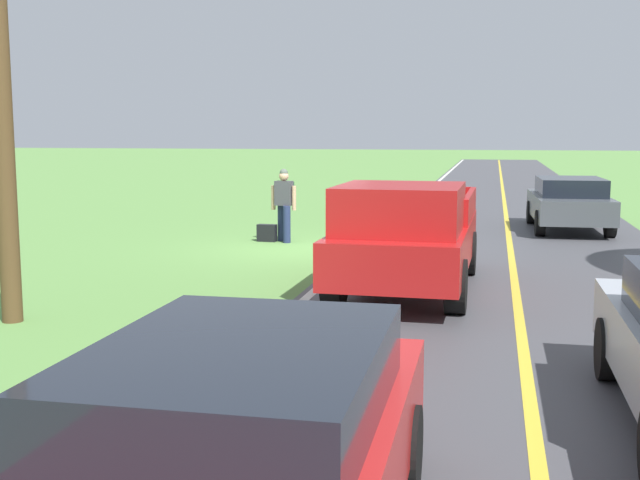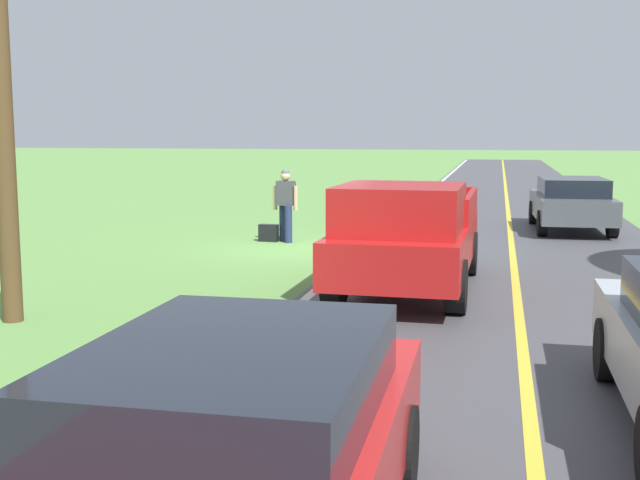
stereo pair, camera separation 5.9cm
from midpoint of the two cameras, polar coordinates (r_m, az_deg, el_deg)
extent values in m
plane|color=#609347|center=(18.08, -0.56, -0.61)|extent=(200.00, 200.00, 0.00)
cube|color=#47474C|center=(17.62, 13.64, -1.05)|extent=(6.89, 120.00, 0.00)
cube|color=silver|center=(17.85, 3.11, -0.72)|extent=(0.16, 117.60, 0.00)
cube|color=gold|center=(17.62, 13.64, -1.04)|extent=(0.14, 117.60, 0.00)
cylinder|color=navy|center=(18.99, -2.17, 1.12)|extent=(0.18, 0.18, 0.88)
cylinder|color=navy|center=(19.29, -2.55, 1.22)|extent=(0.18, 0.18, 0.88)
cube|color=#3F3F47|center=(19.07, -2.38, 3.35)|extent=(0.42, 0.29, 0.58)
sphere|color=tan|center=(19.04, -2.38, 4.57)|extent=(0.23, 0.23, 0.23)
sphere|color=#4C564C|center=(19.04, -2.39, 4.79)|extent=(0.20, 0.20, 0.20)
cube|color=#234C2D|center=(19.25, -2.18, 3.48)|extent=(0.34, 0.23, 0.44)
cylinder|color=tan|center=(18.97, -1.66, 3.00)|extent=(0.10, 0.10, 0.58)
cylinder|color=tan|center=(19.15, -3.13, 3.03)|extent=(0.10, 0.10, 0.58)
cube|color=black|center=(19.26, -3.59, 0.50)|extent=(0.47, 0.24, 0.41)
cube|color=#B21919|center=(13.50, 6.51, -0.30)|extent=(2.09, 5.43, 0.70)
cube|color=#B21919|center=(12.25, 5.88, 2.24)|extent=(1.87, 2.19, 0.72)
cube|color=black|center=(12.24, 5.89, 2.57)|extent=(1.70, 1.32, 0.43)
cube|color=#B21919|center=(14.43, 10.78, 2.43)|extent=(0.15, 3.03, 0.45)
cube|color=#B21919|center=(14.64, 3.41, 2.63)|extent=(0.15, 3.03, 0.45)
cube|color=#B21919|center=(16.00, 7.68, 3.01)|extent=(1.84, 0.13, 0.45)
cylinder|color=black|center=(11.76, 9.80, -3.28)|extent=(0.31, 0.80, 0.80)
cylinder|color=black|center=(12.00, 1.19, -2.95)|extent=(0.31, 0.80, 0.80)
cylinder|color=black|center=(15.01, 10.63, -0.92)|extent=(0.31, 0.80, 0.80)
cylinder|color=black|center=(15.20, 3.84, -0.70)|extent=(0.31, 0.80, 0.80)
cylinder|color=black|center=(9.10, 20.00, -7.34)|extent=(0.24, 0.66, 0.66)
cube|color=#4C5156|center=(22.41, 17.49, 2.29)|extent=(2.00, 4.46, 0.62)
cube|color=black|center=(22.17, 17.61, 3.63)|extent=(1.71, 2.43, 0.46)
cylinder|color=black|center=(23.74, 15.04, 1.92)|extent=(0.26, 0.67, 0.66)
cylinder|color=black|center=(23.93, 19.07, 1.81)|extent=(0.26, 0.67, 0.66)
cylinder|color=black|center=(20.97, 15.61, 1.16)|extent=(0.26, 0.67, 0.66)
cylinder|color=black|center=(21.18, 20.17, 1.04)|extent=(0.26, 0.67, 0.66)
cube|color=black|center=(4.80, -5.75, -9.81)|extent=(1.65, 2.39, 0.46)
cylinder|color=black|center=(6.03, 5.94, -14.65)|extent=(0.25, 0.66, 0.66)
cylinder|color=black|center=(6.42, -9.67, -13.32)|extent=(0.25, 0.66, 0.66)
camera|label=1|loc=(0.03, -89.85, 0.02)|focal=44.98mm
camera|label=2|loc=(0.03, 90.15, -0.02)|focal=44.98mm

